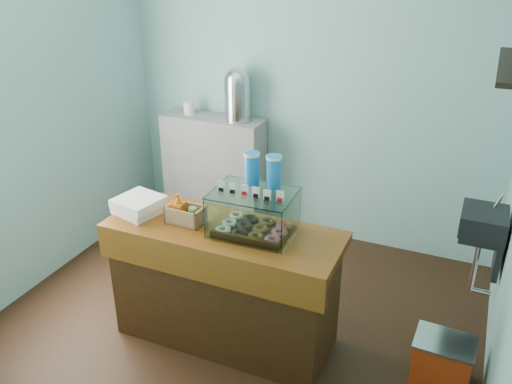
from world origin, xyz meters
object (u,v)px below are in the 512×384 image
at_px(coffee_urn, 237,93).
at_px(display_case, 256,207).
at_px(counter, 225,284).
at_px(red_cooler, 442,361).

bearing_deg(coffee_urn, display_case, -60.91).
distance_m(counter, red_cooler, 1.52).
relative_size(display_case, coffee_urn, 1.10).
bearing_deg(display_case, red_cooler, 2.51).
bearing_deg(red_cooler, counter, -171.56).
relative_size(display_case, red_cooler, 1.40).
height_order(coffee_urn, red_cooler, coffee_urn).
distance_m(counter, display_case, 0.65).
height_order(counter, coffee_urn, coffee_urn).
bearing_deg(counter, display_case, 17.96).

